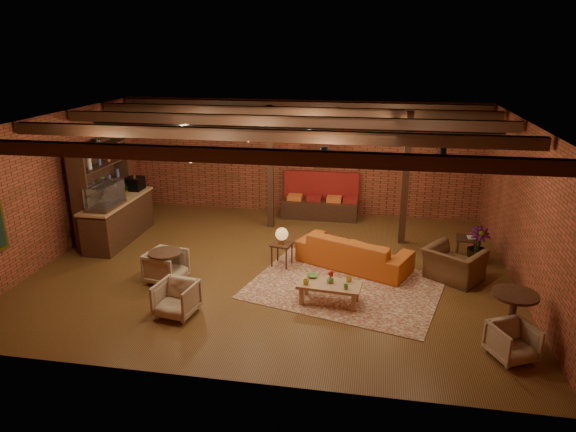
% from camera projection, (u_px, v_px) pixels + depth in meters
% --- Properties ---
extents(floor, '(10.00, 10.00, 0.00)m').
position_uv_depth(floor, '(274.00, 267.00, 11.24)').
color(floor, '#3F290F').
rests_on(floor, ground).
extents(ceiling, '(10.00, 8.00, 0.02)m').
position_uv_depth(ceiling, '(272.00, 121.00, 10.21)').
color(ceiling, black).
rests_on(ceiling, wall_back).
extents(wall_back, '(10.00, 0.02, 3.20)m').
position_uv_depth(wall_back, '(301.00, 157.00, 14.46)').
color(wall_back, brown).
rests_on(wall_back, ground).
extents(wall_front, '(10.00, 0.02, 3.20)m').
position_uv_depth(wall_front, '(215.00, 280.00, 6.99)').
color(wall_front, brown).
rests_on(wall_front, ground).
extents(wall_left, '(0.02, 8.00, 3.20)m').
position_uv_depth(wall_left, '(55.00, 187.00, 11.53)').
color(wall_left, brown).
rests_on(wall_left, ground).
extents(wall_right, '(0.02, 8.00, 3.20)m').
position_uv_depth(wall_right, '(526.00, 210.00, 9.92)').
color(wall_right, brown).
rests_on(wall_right, ground).
extents(ceiling_beams, '(9.80, 6.40, 0.22)m').
position_uv_depth(ceiling_beams, '(272.00, 127.00, 10.25)').
color(ceiling_beams, black).
rests_on(ceiling_beams, ceiling).
extents(ceiling_pipe, '(9.60, 0.12, 0.12)m').
position_uv_depth(ceiling_pipe, '(286.00, 126.00, 11.82)').
color(ceiling_pipe, black).
rests_on(ceiling_pipe, ceiling).
extents(post_left, '(0.16, 0.16, 3.20)m').
position_uv_depth(post_left, '(270.00, 168.00, 13.25)').
color(post_left, black).
rests_on(post_left, ground).
extents(post_right, '(0.16, 0.16, 3.20)m').
position_uv_depth(post_right, '(406.00, 179.00, 12.14)').
color(post_right, black).
rests_on(post_right, ground).
extents(service_counter, '(0.80, 2.50, 1.60)m').
position_uv_depth(service_counter, '(118.00, 209.00, 12.58)').
color(service_counter, black).
rests_on(service_counter, ground).
extents(plant_counter, '(0.35, 0.39, 0.30)m').
position_uv_depth(plant_counter, '(124.00, 191.00, 12.61)').
color(plant_counter, '#337F33').
rests_on(plant_counter, service_counter).
extents(shelving_hutch, '(0.52, 2.00, 2.40)m').
position_uv_depth(shelving_hutch, '(103.00, 192.00, 12.61)').
color(shelving_hutch, black).
rests_on(shelving_hutch, ground).
extents(banquette, '(2.10, 0.70, 1.00)m').
position_uv_depth(banquette, '(320.00, 200.00, 14.29)').
color(banquette, maroon).
rests_on(banquette, ground).
extents(service_sign, '(0.86, 0.06, 0.30)m').
position_uv_depth(service_sign, '(319.00, 137.00, 13.28)').
color(service_sign, orange).
rests_on(service_sign, ceiling).
extents(ceiling_spotlights, '(6.40, 4.40, 0.28)m').
position_uv_depth(ceiling_spotlights, '(273.00, 138.00, 10.32)').
color(ceiling_spotlights, black).
rests_on(ceiling_spotlights, ceiling).
extents(rug, '(4.25, 3.64, 0.01)m').
position_uv_depth(rug, '(345.00, 286.00, 10.36)').
color(rug, maroon).
rests_on(rug, floor).
extents(sofa, '(2.63, 1.85, 0.71)m').
position_uv_depth(sofa, '(354.00, 252.00, 11.17)').
color(sofa, '#B55019').
rests_on(sofa, floor).
extents(coffee_table, '(1.22, 0.70, 0.65)m').
position_uv_depth(coffee_table, '(329.00, 285.00, 9.61)').
color(coffee_table, '#9C7049').
rests_on(coffee_table, floor).
extents(side_table_lamp, '(0.50, 0.50, 0.88)m').
position_uv_depth(side_table_lamp, '(282.00, 237.00, 11.13)').
color(side_table_lamp, black).
rests_on(side_table_lamp, floor).
extents(round_table_left, '(0.67, 0.67, 0.69)m').
position_uv_depth(round_table_left, '(166.00, 262.00, 10.35)').
color(round_table_left, black).
rests_on(round_table_left, floor).
extents(armchair_a, '(0.79, 0.83, 0.73)m').
position_uv_depth(armchair_a, '(166.00, 265.00, 10.47)').
color(armchair_a, beige).
rests_on(armchair_a, floor).
extents(armchair_b, '(0.76, 0.73, 0.69)m').
position_uv_depth(armchair_b, '(176.00, 297.00, 9.19)').
color(armchair_b, beige).
rests_on(armchair_b, floor).
extents(armchair_right, '(1.27, 1.18, 0.93)m').
position_uv_depth(armchair_right, '(454.00, 259.00, 10.52)').
color(armchair_right, brown).
rests_on(armchair_right, floor).
extents(side_table_book, '(0.52, 0.52, 0.55)m').
position_uv_depth(side_table_book, '(467.00, 239.00, 11.52)').
color(side_table_book, black).
rests_on(side_table_book, floor).
extents(round_table_right, '(0.74, 0.74, 0.86)m').
position_uv_depth(round_table_right, '(513.00, 309.00, 8.32)').
color(round_table_right, black).
rests_on(round_table_right, floor).
extents(armchair_far, '(0.81, 0.79, 0.64)m').
position_uv_depth(armchair_far, '(513.00, 340.00, 7.92)').
color(armchair_far, beige).
rests_on(armchair_far, floor).
extents(plant_tall, '(1.75, 1.75, 2.55)m').
position_uv_depth(plant_tall, '(483.00, 209.00, 11.02)').
color(plant_tall, '#4C7F4C').
rests_on(plant_tall, floor).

